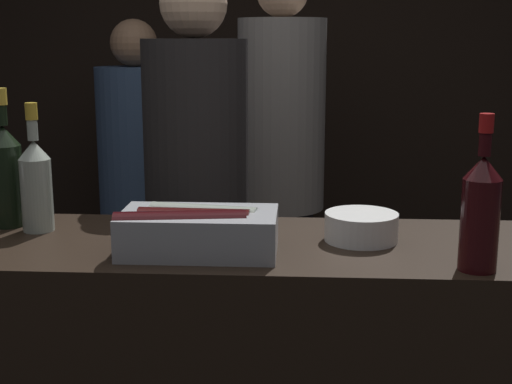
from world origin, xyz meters
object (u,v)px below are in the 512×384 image
(ice_bin_with_bottles, at_px, (196,229))
(person_in_hoodie, at_px, (281,166))
(person_blond_tee, at_px, (197,215))
(bowl_white, at_px, (361,226))
(red_wine_bottle_tall, at_px, (481,209))
(champagne_bottle, at_px, (5,171))
(rose_wine_bottle, at_px, (36,182))
(person_grey_polo, at_px, (139,181))

(ice_bin_with_bottles, bearing_deg, person_in_hoodie, 83.20)
(person_in_hoodie, distance_m, person_blond_tee, 0.73)
(bowl_white, bearing_deg, person_blond_tee, 131.81)
(red_wine_bottle_tall, xyz_separation_m, champagne_bottle, (-1.15, 0.30, 0.01))
(rose_wine_bottle, bearing_deg, bowl_white, -3.07)
(bowl_white, distance_m, person_grey_polo, 1.76)
(bowl_white, relative_size, person_in_hoodie, 0.10)
(red_wine_bottle_tall, relative_size, champagne_bottle, 0.93)
(rose_wine_bottle, bearing_deg, red_wine_bottle_tall, -13.77)
(red_wine_bottle_tall, height_order, person_blond_tee, person_blond_tee)
(ice_bin_with_bottles, xyz_separation_m, rose_wine_bottle, (-0.44, 0.17, 0.07))
(person_in_hoodie, bearing_deg, person_blond_tee, -62.50)
(champagne_bottle, bearing_deg, ice_bin_with_bottles, -22.00)
(champagne_bottle, distance_m, person_grey_polo, 1.44)
(person_blond_tee, xyz_separation_m, person_grey_polo, (-0.41, 0.96, -0.08))
(bowl_white, relative_size, champagne_bottle, 0.50)
(person_blond_tee, bearing_deg, ice_bin_with_bottles, 16.53)
(rose_wine_bottle, distance_m, person_in_hoodie, 1.34)
(ice_bin_with_bottles, bearing_deg, red_wine_bottle_tall, -8.01)
(rose_wine_bottle, relative_size, person_in_hoodie, 0.18)
(champagne_bottle, height_order, person_grey_polo, person_grey_polo)
(person_blond_tee, bearing_deg, rose_wine_bottle, -26.00)
(person_in_hoodie, relative_size, person_blond_tee, 1.04)
(ice_bin_with_bottles, distance_m, person_in_hoodie, 1.37)
(bowl_white, height_order, rose_wine_bottle, rose_wine_bottle)
(bowl_white, distance_m, person_in_hoodie, 1.25)
(champagne_bottle, relative_size, person_blond_tee, 0.21)
(champagne_bottle, height_order, person_in_hoodie, person_in_hoodie)
(red_wine_bottle_tall, bearing_deg, person_in_hoodie, 107.63)
(rose_wine_bottle, distance_m, red_wine_bottle_tall, 1.09)
(rose_wine_bottle, xyz_separation_m, person_in_hoodie, (0.60, 1.18, -0.16))
(ice_bin_with_bottles, xyz_separation_m, person_grey_polo, (-0.51, 1.62, -0.22))
(ice_bin_with_bottles, height_order, bowl_white, ice_bin_with_bottles)
(ice_bin_with_bottles, distance_m, red_wine_bottle_tall, 0.63)
(ice_bin_with_bottles, bearing_deg, champagne_bottle, 158.00)
(champagne_bottle, distance_m, person_in_hoodie, 1.35)
(ice_bin_with_bottles, relative_size, person_blond_tee, 0.21)
(person_in_hoodie, bearing_deg, bowl_white, -31.45)
(person_blond_tee, bearing_deg, person_grey_polo, -148.25)
(red_wine_bottle_tall, distance_m, person_blond_tee, 1.06)
(red_wine_bottle_tall, height_order, person_grey_polo, person_grey_polo)
(champagne_bottle, bearing_deg, person_grey_polo, 88.91)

